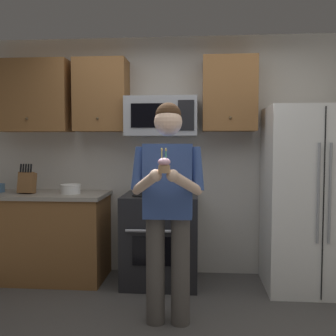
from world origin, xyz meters
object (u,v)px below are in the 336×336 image
at_px(person, 168,200).
at_px(knife_block, 27,182).
at_px(oven_range, 161,238).
at_px(microwave, 162,117).
at_px(refrigerator, 312,199).
at_px(cupcake, 164,165).
at_px(bowl_large_white, 70,189).

bearing_deg(person, knife_block, 150.08).
relative_size(oven_range, microwave, 1.26).
height_order(microwave, knife_block, microwave).
bearing_deg(oven_range, refrigerator, -1.50).
xyz_separation_m(refrigerator, knife_block, (-2.90, 0.01, 0.14)).
distance_m(oven_range, knife_block, 1.52).
bearing_deg(knife_block, cupcake, -38.21).
distance_m(microwave, knife_block, 1.57).
height_order(knife_block, person, person).
bearing_deg(bowl_large_white, person, -39.90).
xyz_separation_m(oven_range, person, (0.15, -0.92, 0.53)).
bearing_deg(cupcake, refrigerator, 41.88).
bearing_deg(person, microwave, 98.08).
xyz_separation_m(microwave, person, (0.15, -1.04, -0.72)).
xyz_separation_m(refrigerator, cupcake, (-1.35, -1.21, 0.39)).
distance_m(microwave, bowl_large_white, 1.21).
height_order(microwave, bowl_large_white, microwave).
height_order(oven_range, cupcake, cupcake).
relative_size(microwave, refrigerator, 0.41).
height_order(knife_block, cupcake, cupcake).
height_order(refrigerator, cupcake, refrigerator).
distance_m(oven_range, microwave, 1.26).
distance_m(person, cupcake, 0.44).
xyz_separation_m(bowl_large_white, person, (1.09, -0.92, 0.02)).
bearing_deg(person, bowl_large_white, 140.10).
distance_m(knife_block, bowl_large_white, 0.46).
bearing_deg(person, refrigerator, 33.16).
bearing_deg(knife_block, bowl_large_white, 2.81).
bearing_deg(knife_block, oven_range, 1.21).
bearing_deg(refrigerator, person, -146.84).
bearing_deg(bowl_large_white, oven_range, 0.43).
bearing_deg(person, oven_range, 99.11).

